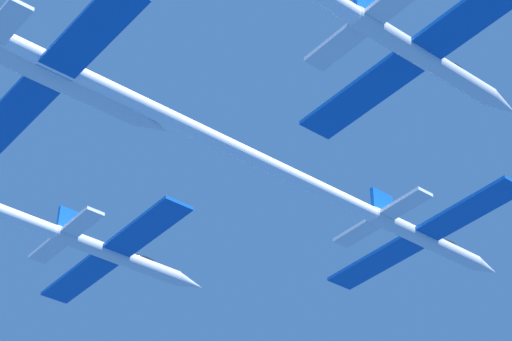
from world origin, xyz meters
The scene contains 1 object.
jet_lead centered at (0.47, -14.10, 0.11)m, with size 15.14×50.56×2.51m.
Camera 1 is at (35.54, -41.01, -32.91)m, focal length 70.41 mm.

